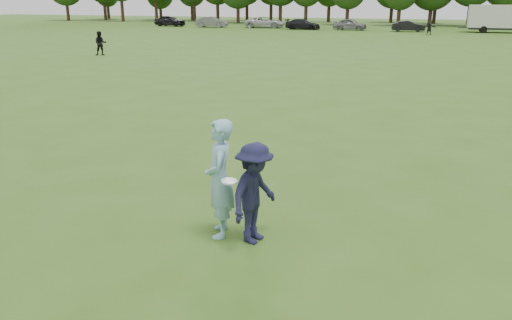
{
  "coord_description": "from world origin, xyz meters",
  "views": [
    {
      "loc": [
        3.09,
        -7.43,
        3.94
      ],
      "look_at": [
        0.28,
        0.85,
        1.1
      ],
      "focal_mm": 35.0,
      "sensor_mm": 36.0,
      "label": 1
    }
  ],
  "objects_px": {
    "car_e": "(350,24)",
    "player_far_d": "(429,28)",
    "cargo_trailer": "(504,17)",
    "car_c": "(265,22)",
    "car_f": "(408,26)",
    "thrower": "(220,179)",
    "defender": "(254,193)",
    "car_b": "(212,22)",
    "car_d": "(303,24)",
    "player_far_a": "(101,43)",
    "car_a": "(170,21)"
  },
  "relations": [
    {
      "from": "player_far_a",
      "to": "player_far_d",
      "type": "relative_size",
      "value": 1.07
    },
    {
      "from": "car_b",
      "to": "car_d",
      "type": "height_order",
      "value": "car_b"
    },
    {
      "from": "player_far_a",
      "to": "cargo_trailer",
      "type": "distance_m",
      "value": 47.69
    },
    {
      "from": "car_a",
      "to": "car_e",
      "type": "relative_size",
      "value": 1.07
    },
    {
      "from": "car_a",
      "to": "defender",
      "type": "bearing_deg",
      "value": -145.91
    },
    {
      "from": "car_d",
      "to": "cargo_trailer",
      "type": "distance_m",
      "value": 24.3
    },
    {
      "from": "player_far_d",
      "to": "car_e",
      "type": "bearing_deg",
      "value": 128.17
    },
    {
      "from": "defender",
      "to": "player_far_a",
      "type": "xyz_separation_m",
      "value": [
        -19.93,
        23.91,
        -0.02
      ]
    },
    {
      "from": "cargo_trailer",
      "to": "car_f",
      "type": "bearing_deg",
      "value": -172.54
    },
    {
      "from": "defender",
      "to": "player_far_d",
      "type": "distance_m",
      "value": 53.8
    },
    {
      "from": "defender",
      "to": "player_far_d",
      "type": "relative_size",
      "value": 1.09
    },
    {
      "from": "player_far_a",
      "to": "car_a",
      "type": "bearing_deg",
      "value": 76.77
    },
    {
      "from": "player_far_a",
      "to": "player_far_d",
      "type": "bearing_deg",
      "value": 19.06
    },
    {
      "from": "car_b",
      "to": "cargo_trailer",
      "type": "height_order",
      "value": "cargo_trailer"
    },
    {
      "from": "car_b",
      "to": "defender",
      "type": "bearing_deg",
      "value": -161.2
    },
    {
      "from": "car_a",
      "to": "car_b",
      "type": "bearing_deg",
      "value": -91.17
    },
    {
      "from": "player_far_a",
      "to": "car_a",
      "type": "height_order",
      "value": "player_far_a"
    },
    {
      "from": "car_b",
      "to": "car_f",
      "type": "distance_m",
      "value": 26.91
    },
    {
      "from": "car_d",
      "to": "cargo_trailer",
      "type": "bearing_deg",
      "value": -86.01
    },
    {
      "from": "defender",
      "to": "player_far_a",
      "type": "height_order",
      "value": "defender"
    },
    {
      "from": "thrower",
      "to": "player_far_d",
      "type": "height_order",
      "value": "thrower"
    },
    {
      "from": "car_a",
      "to": "player_far_d",
      "type": "bearing_deg",
      "value": -96.22
    },
    {
      "from": "car_c",
      "to": "car_e",
      "type": "xyz_separation_m",
      "value": [
        12.02,
        -1.42,
        -0.02
      ]
    },
    {
      "from": "thrower",
      "to": "car_d",
      "type": "bearing_deg",
      "value": 171.75
    },
    {
      "from": "car_a",
      "to": "player_far_a",
      "type": "bearing_deg",
      "value": -154.2
    },
    {
      "from": "car_d",
      "to": "car_e",
      "type": "relative_size",
      "value": 1.07
    },
    {
      "from": "thrower",
      "to": "car_c",
      "type": "distance_m",
      "value": 64.14
    },
    {
      "from": "car_b",
      "to": "car_f",
      "type": "xyz_separation_m",
      "value": [
        26.89,
        -1.07,
        -0.08
      ]
    },
    {
      "from": "defender",
      "to": "car_a",
      "type": "relative_size",
      "value": 0.38
    },
    {
      "from": "defender",
      "to": "car_b",
      "type": "bearing_deg",
      "value": 37.84
    },
    {
      "from": "player_far_d",
      "to": "car_b",
      "type": "xyz_separation_m",
      "value": [
        -29.41,
        6.39,
        -0.06
      ]
    },
    {
      "from": "car_a",
      "to": "car_d",
      "type": "distance_m",
      "value": 20.55
    },
    {
      "from": "car_b",
      "to": "thrower",
      "type": "bearing_deg",
      "value": -161.69
    },
    {
      "from": "car_c",
      "to": "car_f",
      "type": "height_order",
      "value": "car_c"
    },
    {
      "from": "car_c",
      "to": "car_f",
      "type": "bearing_deg",
      "value": -103.33
    },
    {
      "from": "car_d",
      "to": "player_far_d",
      "type": "bearing_deg",
      "value": -108.04
    },
    {
      "from": "defender",
      "to": "car_c",
      "type": "xyz_separation_m",
      "value": [
        -19.48,
        61.36,
        -0.11
      ]
    },
    {
      "from": "car_b",
      "to": "car_f",
      "type": "height_order",
      "value": "car_b"
    },
    {
      "from": "player_far_d",
      "to": "car_f",
      "type": "bearing_deg",
      "value": 95.76
    },
    {
      "from": "player_far_a",
      "to": "thrower",
      "type": "bearing_deg",
      "value": -85.23
    },
    {
      "from": "car_e",
      "to": "cargo_trailer",
      "type": "xyz_separation_m",
      "value": [
        18.12,
        0.55,
        1.04
      ]
    },
    {
      "from": "thrower",
      "to": "cargo_trailer",
      "type": "distance_m",
      "value": 61.49
    },
    {
      "from": "thrower",
      "to": "defender",
      "type": "height_order",
      "value": "thrower"
    },
    {
      "from": "defender",
      "to": "car_e",
      "type": "relative_size",
      "value": 0.4
    },
    {
      "from": "car_e",
      "to": "player_far_d",
      "type": "bearing_deg",
      "value": -120.1
    },
    {
      "from": "defender",
      "to": "cargo_trailer",
      "type": "bearing_deg",
      "value": 3.62
    },
    {
      "from": "thrower",
      "to": "player_far_a",
      "type": "relative_size",
      "value": 1.21
    },
    {
      "from": "cargo_trailer",
      "to": "car_d",
      "type": "bearing_deg",
      "value": -177.25
    },
    {
      "from": "player_far_a",
      "to": "car_e",
      "type": "height_order",
      "value": "player_far_a"
    },
    {
      "from": "thrower",
      "to": "car_d",
      "type": "xyz_separation_m",
      "value": [
        -12.94,
        59.27,
        -0.36
      ]
    }
  ]
}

